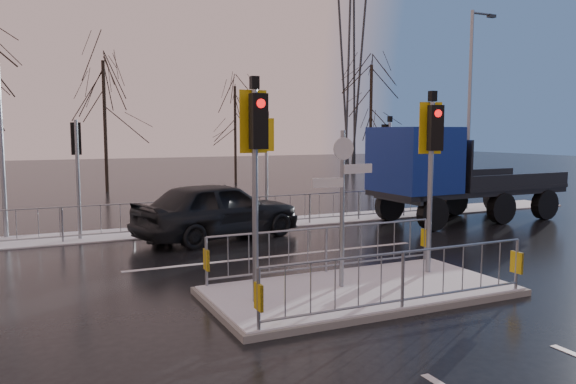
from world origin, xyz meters
name	(u,v)px	position (x,y,z in m)	size (l,w,h in m)	color
ground	(360,294)	(0.00, 0.00, 0.00)	(120.00, 120.00, 0.00)	black
snow_verge	(222,227)	(0.00, 8.60, 0.02)	(30.00, 2.00, 0.04)	silver
lane_markings	(369,299)	(0.00, -0.33, 0.00)	(8.00, 11.38, 0.01)	silver
traffic_island	(359,275)	(-0.01, 0.01, 0.39)	(6.00, 3.04, 4.15)	slate
far_kerb_fixtures	(235,198)	(0.29, 8.09, 1.02)	(18.00, 0.65, 3.83)	gray
car_far_lane	(218,210)	(-0.72, 6.75, 0.87)	(2.06, 5.12, 1.74)	black
flatbed_truck	(437,172)	(7.10, 6.29, 1.78)	(7.28, 2.82, 3.34)	black
tree_far_a	(104,100)	(-2.00, 22.00, 4.82)	(3.75, 3.75, 7.08)	black
tree_far_b	(235,116)	(6.00, 24.00, 4.18)	(3.25, 3.25, 6.14)	black
tree_far_c	(371,100)	(14.00, 21.00, 5.15)	(4.00, 4.00, 7.55)	black
street_lamp_right	(471,102)	(10.57, 8.50, 4.39)	(1.25, 0.18, 8.00)	gray
street_lamp_left	(1,87)	(-6.43, 9.50, 4.49)	(1.25, 0.18, 8.20)	gray
pylon_wires	(340,31)	(16.88, 30.00, 11.03)	(70.00, 2.38, 19.97)	#2D3033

